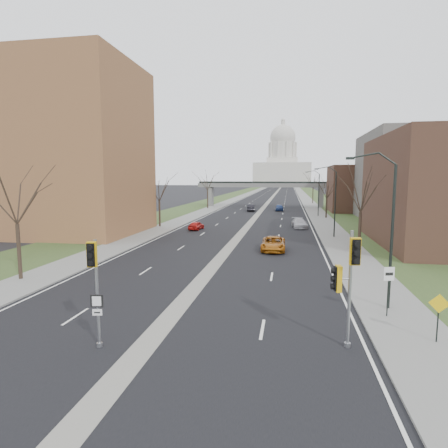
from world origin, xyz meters
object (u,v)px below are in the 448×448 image
(car_left_near, at_px, (196,225))
(car_right_far, at_px, (279,208))
(speed_limit_sign, at_px, (389,282))
(signal_pole_median, at_px, (94,274))
(signal_pole_right, at_px, (347,273))
(car_left_far, at_px, (251,208))
(car_right_near, at_px, (273,244))
(warning_sign, at_px, (438,311))
(car_right_mid, at_px, (299,223))

(car_left_near, distance_m, car_right_far, 34.93)
(speed_limit_sign, bearing_deg, signal_pole_median, -170.67)
(car_right_far, bearing_deg, signal_pole_right, -87.73)
(signal_pole_right, bearing_deg, car_left_far, 90.95)
(car_left_near, relative_size, car_left_far, 0.77)
(signal_pole_right, distance_m, car_right_near, 22.30)
(speed_limit_sign, height_order, car_right_near, speed_limit_sign)
(signal_pole_median, xyz_separation_m, warning_sign, (14.71, 3.06, -1.79))
(signal_pole_right, relative_size, car_right_far, 1.20)
(car_left_near, relative_size, car_right_far, 0.84)
(car_right_near, xyz_separation_m, car_right_far, (-0.57, 46.87, 0.02))
(signal_pole_median, height_order, car_right_far, signal_pole_median)
(signal_pole_median, distance_m, warning_sign, 15.13)
(signal_pole_median, height_order, warning_sign, signal_pole_median)
(car_left_near, height_order, car_right_near, car_right_near)
(car_right_far, bearing_deg, warning_sign, -84.19)
(car_left_near, bearing_deg, car_right_far, -102.45)
(speed_limit_sign, height_order, car_right_mid, speed_limit_sign)
(signal_pole_right, relative_size, warning_sign, 2.34)
(car_left_far, height_order, car_right_mid, car_left_far)
(speed_limit_sign, height_order, car_left_near, speed_limit_sign)
(warning_sign, bearing_deg, signal_pole_median, -157.19)
(car_right_mid, bearing_deg, car_right_near, -106.13)
(warning_sign, height_order, car_right_near, warning_sign)
(car_right_near, height_order, car_right_far, car_right_far)
(signal_pole_median, distance_m, car_right_far, 70.84)
(speed_limit_sign, distance_m, car_right_mid, 35.95)
(car_left_far, bearing_deg, car_right_far, -164.71)
(speed_limit_sign, relative_size, car_right_near, 0.52)
(car_right_near, bearing_deg, warning_sign, -69.08)
(car_left_far, relative_size, car_right_mid, 0.96)
(signal_pole_median, height_order, signal_pole_right, signal_pole_right)
(speed_limit_sign, xyz_separation_m, car_left_far, (-13.41, 62.56, -1.18))
(car_left_near, xyz_separation_m, car_left_far, (4.83, 31.20, 0.15))
(car_right_far, bearing_deg, speed_limit_sign, -85.07)
(warning_sign, height_order, car_left_near, warning_sign)
(car_right_near, height_order, car_right_mid, car_right_near)
(signal_pole_median, distance_m, signal_pole_right, 10.75)
(car_left_far, bearing_deg, car_left_near, 78.70)
(signal_pole_right, xyz_separation_m, car_right_mid, (-0.90, 39.87, -2.69))
(signal_pole_median, distance_m, car_right_near, 24.72)
(signal_pole_right, height_order, warning_sign, signal_pole_right)
(car_left_far, xyz_separation_m, car_right_mid, (9.76, -26.82, -0.07))
(signal_pole_right, distance_m, car_right_far, 68.85)
(signal_pole_right, bearing_deg, car_right_mid, 83.16)
(signal_pole_right, bearing_deg, car_right_far, 85.65)
(signal_pole_right, xyz_separation_m, car_right_far, (-4.54, 68.65, -2.66))
(car_left_near, bearing_deg, speed_limit_sign, 126.02)
(signal_pole_median, xyz_separation_m, car_right_far, (6.04, 70.54, -2.61))
(warning_sign, relative_size, car_right_near, 0.43)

